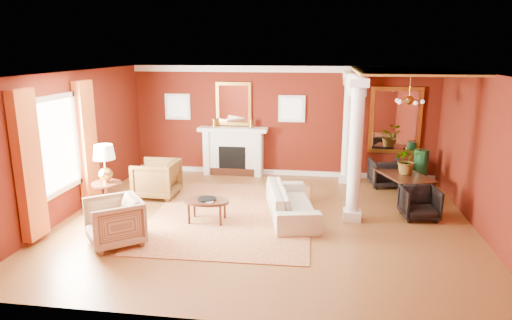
% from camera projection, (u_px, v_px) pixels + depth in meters
% --- Properties ---
extents(ground, '(8.00, 8.00, 0.00)m').
position_uv_depth(ground, '(266.00, 221.00, 9.08)').
color(ground, brown).
rests_on(ground, ground).
extents(room_shell, '(8.04, 7.04, 2.92)m').
position_uv_depth(room_shell, '(266.00, 120.00, 8.60)').
color(room_shell, '#59130C').
rests_on(room_shell, ground).
extents(fireplace, '(1.85, 0.42, 1.29)m').
position_uv_depth(fireplace, '(233.00, 151.00, 12.30)').
color(fireplace, white).
rests_on(fireplace, ground).
extents(overmantel_mirror, '(0.95, 0.07, 1.15)m').
position_uv_depth(overmantel_mirror, '(234.00, 104.00, 12.13)').
color(overmantel_mirror, gold).
rests_on(overmantel_mirror, fireplace).
extents(flank_window_left, '(0.70, 0.07, 0.70)m').
position_uv_depth(flank_window_left, '(178.00, 107.00, 12.38)').
color(flank_window_left, white).
rests_on(flank_window_left, room_shell).
extents(flank_window_right, '(0.70, 0.07, 0.70)m').
position_uv_depth(flank_window_right, '(292.00, 109.00, 11.95)').
color(flank_window_right, white).
rests_on(flank_window_right, room_shell).
extents(left_window, '(0.21, 2.55, 2.60)m').
position_uv_depth(left_window, '(60.00, 152.00, 8.71)').
color(left_window, white).
rests_on(left_window, room_shell).
extents(column_front, '(0.36, 0.36, 2.80)m').
position_uv_depth(column_front, '(355.00, 150.00, 8.79)').
color(column_front, white).
rests_on(column_front, ground).
extents(column_back, '(0.36, 0.36, 2.80)m').
position_uv_depth(column_back, '(348.00, 127.00, 11.39)').
color(column_back, white).
rests_on(column_back, ground).
extents(header_beam, '(0.30, 3.20, 0.32)m').
position_uv_depth(header_beam, '(353.00, 82.00, 10.05)').
color(header_beam, white).
rests_on(header_beam, column_front).
extents(amber_ceiling, '(2.30, 3.40, 0.04)m').
position_uv_depth(amber_ceiling, '(409.00, 71.00, 9.68)').
color(amber_ceiling, gold).
rests_on(amber_ceiling, room_shell).
extents(dining_mirror, '(1.30, 0.07, 1.70)m').
position_uv_depth(dining_mirror, '(395.00, 120.00, 11.63)').
color(dining_mirror, gold).
rests_on(dining_mirror, room_shell).
extents(chandelier, '(0.60, 0.62, 0.75)m').
position_uv_depth(chandelier, '(409.00, 100.00, 9.87)').
color(chandelier, '#B68B39').
rests_on(chandelier, room_shell).
extents(crown_trim, '(8.00, 0.08, 0.16)m').
position_uv_depth(crown_trim, '(283.00, 69.00, 11.73)').
color(crown_trim, white).
rests_on(crown_trim, room_shell).
extents(base_trim, '(8.00, 0.08, 0.12)m').
position_uv_depth(base_trim, '(281.00, 172.00, 12.39)').
color(base_trim, white).
rests_on(base_trim, ground).
extents(rug, '(3.30, 4.34, 0.02)m').
position_uv_depth(rug, '(232.00, 215.00, 9.39)').
color(rug, maroon).
rests_on(rug, ground).
extents(sofa, '(1.06, 2.25, 0.85)m').
position_uv_depth(sofa, '(292.00, 197.00, 9.20)').
color(sofa, beige).
rests_on(sofa, ground).
extents(armchair_leopard, '(0.87, 0.93, 0.95)m').
position_uv_depth(armchair_leopard, '(157.00, 177.00, 10.45)').
color(armchair_leopard, black).
rests_on(armchair_leopard, ground).
extents(armchair_stripe, '(1.19, 1.20, 0.91)m').
position_uv_depth(armchair_stripe, '(114.00, 220.00, 7.90)').
color(armchair_stripe, tan).
rests_on(armchair_stripe, ground).
extents(coffee_table, '(0.89, 0.89, 0.45)m').
position_uv_depth(coffee_table, '(207.00, 202.00, 8.93)').
color(coffee_table, black).
rests_on(coffee_table, ground).
extents(coffee_book, '(0.18, 0.04, 0.25)m').
position_uv_depth(coffee_book, '(205.00, 195.00, 8.85)').
color(coffee_book, black).
rests_on(coffee_book, coffee_table).
extents(side_table, '(0.59, 0.59, 1.47)m').
position_uv_depth(side_table, '(105.00, 168.00, 9.19)').
color(side_table, black).
rests_on(side_table, ground).
extents(dining_table, '(1.06, 1.61, 0.85)m').
position_uv_depth(dining_table, '(404.00, 179.00, 10.48)').
color(dining_table, black).
rests_on(dining_table, ground).
extents(dining_chair_near, '(0.76, 0.72, 0.71)m').
position_uv_depth(dining_chair_near, '(420.00, 202.00, 9.13)').
color(dining_chair_near, black).
rests_on(dining_chair_near, ground).
extents(dining_chair_far, '(0.83, 0.79, 0.76)m').
position_uv_depth(dining_chair_far, '(386.00, 171.00, 11.29)').
color(dining_chair_far, black).
rests_on(dining_chair_far, ground).
extents(green_urn, '(0.39, 0.39, 0.93)m').
position_uv_depth(green_urn, '(420.00, 172.00, 11.29)').
color(green_urn, '#154320').
rests_on(green_urn, ground).
extents(potted_plant, '(0.69, 0.75, 0.51)m').
position_uv_depth(potted_plant, '(408.00, 150.00, 10.33)').
color(potted_plant, '#26591E').
rests_on(potted_plant, dining_table).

